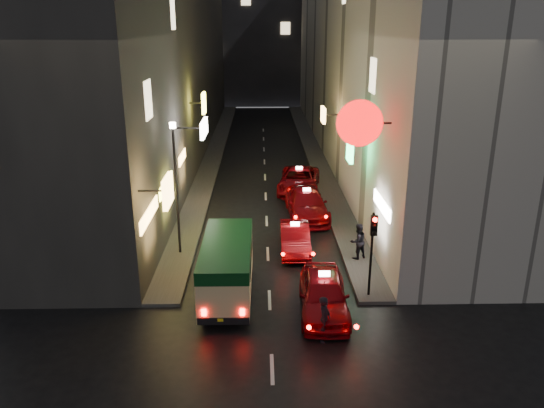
{
  "coord_description": "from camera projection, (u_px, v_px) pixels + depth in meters",
  "views": [
    {
      "loc": [
        -0.33,
        -10.36,
        10.48
      ],
      "look_at": [
        0.2,
        13.0,
        2.54
      ],
      "focal_mm": 35.0,
      "sensor_mm": 36.0,
      "label": 1
    }
  ],
  "objects": [
    {
      "name": "taxi_third",
      "position": [
        307.0,
        202.0,
        30.16
      ],
      "size": [
        2.63,
        5.8,
        1.98
      ],
      "color": "maroon",
      "rests_on": "ground"
    },
    {
      "name": "pedestrian_sidewalk",
      "position": [
        358.0,
        239.0,
        24.38
      ],
      "size": [
        0.85,
        0.73,
        1.92
      ],
      "primitive_type": "imported",
      "rotation": [
        0.0,
        0.0,
        3.61
      ],
      "color": "black",
      "rests_on": "sidewalk_right"
    },
    {
      "name": "traffic_light",
      "position": [
        373.0,
        237.0,
        20.43
      ],
      "size": [
        0.26,
        0.43,
        3.5
      ],
      "color": "black",
      "rests_on": "sidewalk_right"
    },
    {
      "name": "taxi_second",
      "position": [
        295.0,
        236.0,
        25.64
      ],
      "size": [
        2.03,
        4.81,
        1.69
      ],
      "color": "maroon",
      "rests_on": "ground"
    },
    {
      "name": "taxi_far",
      "position": [
        299.0,
        179.0,
        34.7
      ],
      "size": [
        3.06,
        5.88,
        1.96
      ],
      "color": "maroon",
      "rests_on": "ground"
    },
    {
      "name": "building_left",
      "position": [
        164.0,
        44.0,
        42.3
      ],
      "size": [
        7.69,
        52.0,
        18.0
      ],
      "color": "#393733",
      "rests_on": "ground"
    },
    {
      "name": "lamp_post",
      "position": [
        176.0,
        180.0,
        24.21
      ],
      "size": [
        0.28,
        0.28,
        6.22
      ],
      "color": "black",
      "rests_on": "sidewalk_left"
    },
    {
      "name": "sidewalk_left",
      "position": [
        214.0,
        153.0,
        45.26
      ],
      "size": [
        1.5,
        52.0,
        0.15
      ],
      "primitive_type": "cube",
      "color": "#4C4A46",
      "rests_on": "ground"
    },
    {
      "name": "pedestrian_crossing",
      "position": [
        325.0,
        316.0,
        18.22
      ],
      "size": [
        0.6,
        0.73,
        1.91
      ],
      "primitive_type": "imported",
      "rotation": [
        0.0,
        0.0,
        1.21
      ],
      "color": "black",
      "rests_on": "ground"
    },
    {
      "name": "taxi_near",
      "position": [
        324.0,
        291.0,
        20.06
      ],
      "size": [
        2.57,
        5.74,
        1.96
      ],
      "color": "maroon",
      "rests_on": "ground"
    },
    {
      "name": "sidewalk_right",
      "position": [
        314.0,
        152.0,
        45.44
      ],
      "size": [
        1.5,
        52.0,
        0.15
      ],
      "primitive_type": "cube",
      "color": "#4C4A46",
      "rests_on": "ground"
    },
    {
      "name": "minibus",
      "position": [
        227.0,
        263.0,
        21.08
      ],
      "size": [
        1.95,
        5.49,
        2.35
      ],
      "color": "beige",
      "rests_on": "ground"
    },
    {
      "name": "building_right",
      "position": [
        363.0,
        44.0,
        42.64
      ],
      "size": [
        8.24,
        52.0,
        18.0
      ],
      "color": "#B7B1A8",
      "rests_on": "ground"
    },
    {
      "name": "building_far",
      "position": [
        262.0,
        20.0,
        72.12
      ],
      "size": [
        30.0,
        10.0,
        22.0
      ],
      "primitive_type": "cube",
      "color": "#35353A",
      "rests_on": "ground"
    }
  ]
}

